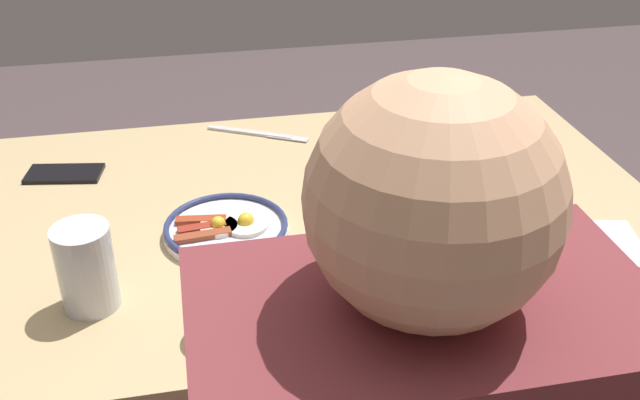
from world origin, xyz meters
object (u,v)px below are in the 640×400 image
plate_near_main (462,140)px  fork_near (360,159)px  plate_center_pancakes (226,228)px  drinking_glass (87,272)px  coffee_mug (234,300)px  cell_phone (64,174)px  fork_far (454,197)px  butter_knife (258,134)px  paper_napkin (596,243)px

plate_near_main → fork_near: size_ratio=1.39×
plate_center_pancakes → drinking_glass: drinking_glass is taller
coffee_mug → cell_phone: coffee_mug is taller
cell_phone → fork_far: bearing=171.5°
butter_knife → plate_center_pancakes: bearing=75.0°
plate_near_main → plate_center_pancakes: 0.57m
plate_center_pancakes → butter_knife: (-0.10, -0.39, -0.01)m
fork_near → fork_far: (-0.13, 0.18, -0.00)m
coffee_mug → paper_napkin: (-0.62, -0.10, -0.05)m
plate_center_pancakes → drinking_glass: bearing=35.5°
coffee_mug → paper_napkin: size_ratio=0.77×
coffee_mug → fork_near: size_ratio=0.60×
plate_center_pancakes → paper_napkin: bearing=165.8°
plate_near_main → plate_center_pancakes: (0.52, 0.24, -0.00)m
fork_far → paper_napkin: bearing=132.7°
cell_phone → paper_napkin: cell_phone is taller
cell_phone → fork_far: 0.76m
cell_phone → butter_knife: (-0.40, -0.11, -0.00)m
fork_far → butter_knife: same height
coffee_mug → drinking_glass: size_ratio=0.87×
butter_knife → paper_napkin: bearing=133.0°
coffee_mug → butter_knife: bearing=-100.0°
fork_near → coffee_mug: bearing=57.4°
coffee_mug → cell_phone: size_ratio=0.80×
plate_center_pancakes → fork_far: size_ratio=1.18×
fork_near → butter_knife: size_ratio=0.91×
plate_center_pancakes → butter_knife: size_ratio=1.01×
drinking_glass → coffee_mug: bearing=154.1°
coffee_mug → fork_near: (-0.30, -0.47, -0.05)m
cell_phone → butter_knife: 0.41m
fork_near → fork_far: size_ratio=1.05×
paper_napkin → fork_near: 0.49m
plate_center_pancakes → drinking_glass: size_ratio=1.61×
paper_napkin → fork_far: size_ratio=0.83×
paper_napkin → plate_center_pancakes: bearing=-14.2°
drinking_glass → paper_napkin: size_ratio=0.89×
drinking_glass → fork_far: size_ratio=0.73×
paper_napkin → fork_near: size_ratio=0.78×
plate_center_pancakes → coffee_mug: size_ratio=1.86×
plate_center_pancakes → cell_phone: size_ratio=1.48×
plate_near_main → fork_far: size_ratio=1.46×
plate_center_pancakes → paper_napkin: size_ratio=1.42×
plate_near_main → plate_center_pancakes: size_ratio=1.25×
plate_center_pancakes → plate_near_main: bearing=-154.8°
paper_napkin → coffee_mug: bearing=8.9°
plate_near_main → butter_knife: 0.44m
plate_near_main → drinking_glass: size_ratio=2.00×
plate_center_pancakes → cell_phone: plate_center_pancakes is taller
cell_phone → fork_near: cell_phone is taller
plate_center_pancakes → drinking_glass: (0.21, 0.15, 0.05)m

